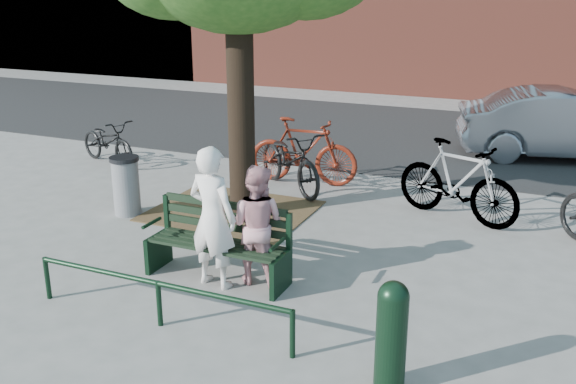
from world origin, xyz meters
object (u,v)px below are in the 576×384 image
at_px(person_left, 213,217).
at_px(parked_car, 567,125).
at_px(bollard, 392,332).
at_px(bicycle_c, 290,160).
at_px(park_bench, 220,240).
at_px(litter_bin, 126,185).
at_px(person_right, 256,225).

bearing_deg(person_left, parked_car, -107.29).
bearing_deg(bollard, bicycle_c, 122.25).
height_order(park_bench, person_left, person_left).
height_order(person_left, litter_bin, person_left).
distance_m(park_bench, person_right, 0.52).
bearing_deg(park_bench, person_left, -79.37).
height_order(person_left, bollard, person_left).
relative_size(person_left, litter_bin, 1.85).
bearing_deg(parked_car, bollard, 157.97).
distance_m(person_left, bollard, 2.70).
xyz_separation_m(person_left, bicycle_c, (-0.66, 3.73, -0.31)).
height_order(person_right, parked_car, person_right).
height_order(bicycle_c, parked_car, parked_car).
distance_m(person_right, bicycle_c, 3.62).
bearing_deg(person_left, litter_bin, -25.50).
distance_m(person_left, litter_bin, 2.95).
height_order(litter_bin, bicycle_c, bicycle_c).
relative_size(park_bench, person_right, 1.21).
bearing_deg(bollard, person_left, 154.51).
distance_m(litter_bin, bicycle_c, 2.80).
bearing_deg(park_bench, litter_bin, 150.33).
relative_size(person_left, parked_car, 0.40).
bearing_deg(bollard, litter_bin, 150.66).
relative_size(bollard, litter_bin, 1.12).
relative_size(litter_bin, bicycle_c, 0.45).
bearing_deg(person_right, park_bench, 5.79).
xyz_separation_m(park_bench, bollard, (2.47, -1.37, 0.07)).
relative_size(person_right, litter_bin, 1.58).
height_order(person_right, bollard, person_right).
distance_m(park_bench, person_left, 0.42).
bearing_deg(person_right, litter_bin, -27.48).
xyz_separation_m(person_left, person_right, (0.42, 0.28, -0.12)).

